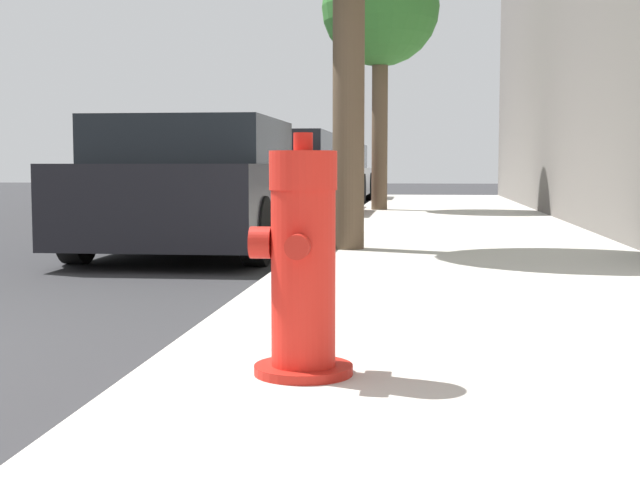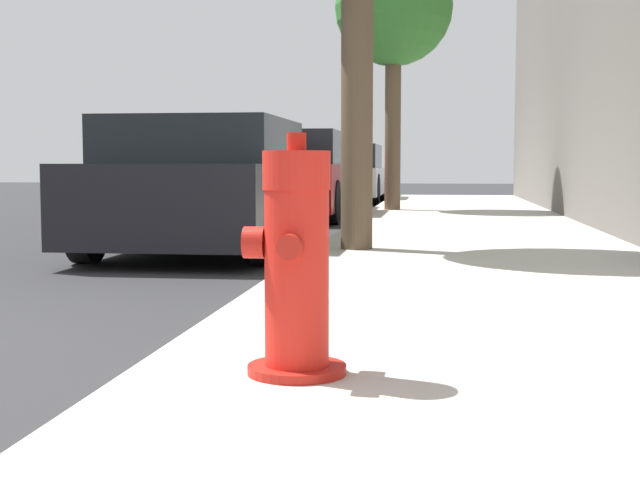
# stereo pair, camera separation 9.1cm
# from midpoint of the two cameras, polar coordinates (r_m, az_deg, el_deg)

# --- Properties ---
(sidewalk_slab) EXTENTS (3.07, 40.00, 0.12)m
(sidewalk_slab) POSITION_cam_midpoint_polar(r_m,az_deg,el_deg) (3.39, 13.38, -9.67)
(sidewalk_slab) COLOR beige
(sidewalk_slab) RESTS_ON ground_plane
(fire_hydrant) EXTENTS (0.38, 0.37, 0.90)m
(fire_hydrant) POSITION_cam_midpoint_polar(r_m,az_deg,el_deg) (3.29, -1.92, -1.68)
(fire_hydrant) COLOR red
(fire_hydrant) RESTS_ON sidewalk_slab
(parked_car_near) EXTENTS (1.86, 3.99, 1.37)m
(parked_car_near) POSITION_cam_midpoint_polar(r_m,az_deg,el_deg) (9.29, -8.10, 3.34)
(parked_car_near) COLOR black
(parked_car_near) RESTS_ON ground_plane
(parked_car_mid) EXTENTS (1.75, 4.12, 1.45)m
(parked_car_mid) POSITION_cam_midpoint_polar(r_m,az_deg,el_deg) (14.77, -2.64, 4.05)
(parked_car_mid) COLOR maroon
(parked_car_mid) RESTS_ON ground_plane
(parked_car_far) EXTENTS (1.87, 4.16, 1.38)m
(parked_car_far) POSITION_cam_midpoint_polar(r_m,az_deg,el_deg) (21.28, 0.47, 4.22)
(parked_car_far) COLOR #B7B7BC
(parked_car_far) RESTS_ON ground_plane
(street_tree_far) EXTENTS (2.02, 2.02, 4.49)m
(street_tree_far) POSITION_cam_midpoint_polar(r_m,az_deg,el_deg) (15.77, 3.71, 14.49)
(street_tree_far) COLOR brown
(street_tree_far) RESTS_ON sidewalk_slab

